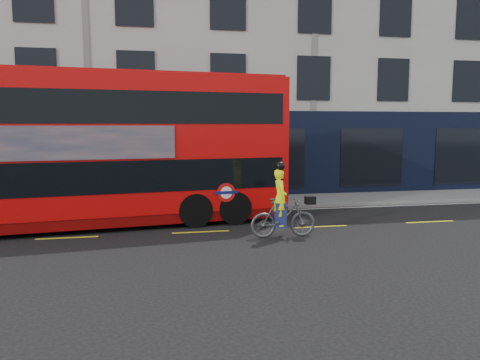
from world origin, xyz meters
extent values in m
plane|color=black|center=(0.00, 0.00, 0.00)|extent=(120.00, 120.00, 0.00)
cube|color=slate|center=(0.00, 6.50, 0.06)|extent=(60.00, 3.00, 0.12)
cube|color=gray|center=(0.00, 5.00, 0.07)|extent=(60.00, 0.12, 0.13)
cube|color=beige|center=(0.00, 13.00, 7.50)|extent=(50.00, 10.00, 15.00)
cube|color=black|center=(0.00, 7.98, 2.00)|extent=(50.00, 0.08, 4.00)
cube|color=silver|center=(0.00, 4.70, 0.00)|extent=(58.00, 0.10, 0.01)
cube|color=red|center=(0.84, 3.17, 2.74)|extent=(12.67, 4.31, 4.46)
cube|color=#690404|center=(0.84, 3.17, 0.34)|extent=(12.66, 4.26, 0.34)
cube|color=black|center=(0.84, 3.17, 1.75)|extent=(12.18, 4.29, 1.02)
cube|color=black|center=(0.84, 3.17, 3.89)|extent=(12.18, 4.29, 1.02)
cube|color=#AE0B0B|center=(0.84, 3.17, 4.99)|extent=(12.41, 4.17, 0.09)
cube|color=black|center=(7.02, 3.92, 1.75)|extent=(0.35, 2.53, 1.02)
cube|color=black|center=(7.02, 3.92, 3.89)|extent=(0.35, 2.53, 1.02)
cube|color=#9A6D6B|center=(-0.10, 1.60, 2.82)|extent=(6.73, 0.87, 1.02)
cylinder|color=red|center=(4.94, 2.22, 1.13)|extent=(0.63, 0.10, 0.63)
cylinder|color=white|center=(4.94, 2.21, 1.13)|extent=(0.41, 0.07, 0.41)
cube|color=#0C1459|center=(4.94, 2.21, 1.13)|extent=(0.79, 0.12, 0.10)
cylinder|color=black|center=(5.10, 3.69, 0.56)|extent=(1.47, 2.99, 1.13)
cylinder|color=black|center=(3.75, 3.52, 0.56)|extent=(1.47, 2.99, 1.13)
imported|color=#4C4F52|center=(6.35, 0.33, 0.60)|extent=(1.99, 0.58, 1.19)
imported|color=#EBF70F|center=(6.24, 0.33, 1.22)|extent=(0.41, 0.62, 1.68)
cube|color=black|center=(7.18, 0.32, 1.10)|extent=(0.30, 0.24, 0.23)
cube|color=navy|center=(6.24, 0.33, 0.69)|extent=(0.32, 0.41, 0.75)
sphere|color=black|center=(6.24, 0.33, 2.14)|extent=(0.28, 0.28, 0.28)
camera|label=1|loc=(2.42, -12.89, 3.34)|focal=35.00mm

